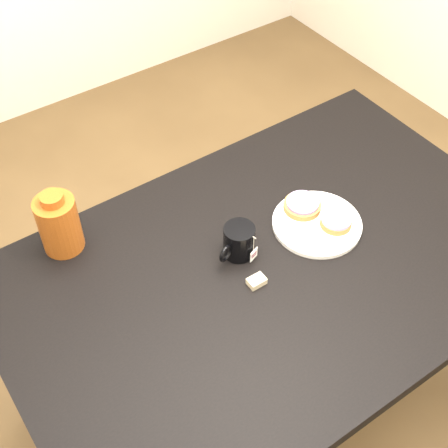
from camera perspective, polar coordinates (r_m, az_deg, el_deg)
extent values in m
plane|color=brown|center=(2.25, 3.40, -15.77)|extent=(4.00, 4.00, 0.00)
cube|color=black|center=(1.63, 4.51, -4.01)|extent=(1.40, 0.90, 0.04)
cylinder|color=black|center=(2.01, -18.37, -11.54)|extent=(0.06, 0.06, 0.71)
cylinder|color=black|center=(2.41, 10.34, 3.18)|extent=(0.06, 0.06, 0.71)
cylinder|color=white|center=(1.71, 8.49, 0.02)|extent=(0.24, 0.24, 0.01)
torus|color=white|center=(1.71, 8.51, 0.18)|extent=(0.24, 0.24, 0.01)
cylinder|color=brown|center=(1.73, 7.16, 1.64)|extent=(0.14, 0.14, 0.02)
cylinder|color=#957CA7|center=(1.72, 7.20, 1.96)|extent=(0.13, 0.13, 0.01)
cylinder|color=brown|center=(1.70, 10.19, 0.15)|extent=(0.10, 0.10, 0.02)
cylinder|color=#957CA7|center=(1.69, 10.25, 0.46)|extent=(0.09, 0.09, 0.01)
cylinder|color=black|center=(1.60, 1.39, -1.55)|extent=(0.10, 0.10, 0.09)
cylinder|color=black|center=(1.57, 1.41, -0.65)|extent=(0.07, 0.07, 0.00)
torus|color=black|center=(1.57, 0.18, -2.70)|extent=(0.05, 0.03, 0.05)
cylinder|color=beige|center=(1.57, 2.73, -1.79)|extent=(0.00, 0.00, 0.05)
cube|color=white|center=(1.60, 2.68, -2.78)|extent=(0.03, 0.01, 0.03)
cube|color=#C6B793|center=(1.57, 2.99, -5.24)|extent=(0.05, 0.03, 0.02)
cylinder|color=#682C0D|center=(1.65, -14.84, -0.04)|extent=(0.11, 0.11, 0.16)
cylinder|color=#682C0D|center=(1.58, -15.47, 2.22)|extent=(0.06, 0.06, 0.02)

